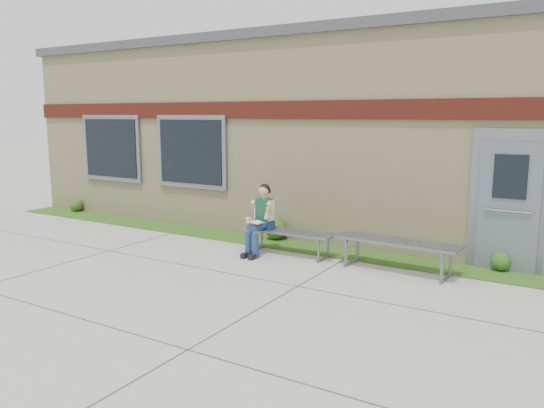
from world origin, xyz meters
The scene contains 9 objects.
ground centered at (0.00, 0.00, 0.00)m, with size 80.00×80.00×0.00m, color #9E9E99.
grass_strip centered at (0.00, 2.60, 0.01)m, with size 16.00×0.80×0.02m, color #245416.
school_building centered at (0.00, 5.99, 2.10)m, with size 16.20×6.22×4.20m.
bench_left centered at (0.01, 2.00, 0.34)m, with size 1.72×0.51×0.44m.
bench_right centered at (2.01, 2.00, 0.40)m, with size 2.02×0.67×0.52m.
girl centered at (-0.47, 1.81, 0.67)m, with size 0.45×0.75×1.28m.
shrub_west centered at (-6.82, 2.85, 0.18)m, with size 0.32×0.32×0.32m, color #245416.
shrub_mid centered at (-0.77, 2.85, 0.24)m, with size 0.44×0.44×0.44m, color #245416.
shrub_east centered at (3.45, 2.85, 0.17)m, with size 0.30×0.30×0.30m, color #245416.
Camera 1 is at (4.56, -6.14, 2.52)m, focal length 35.00 mm.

